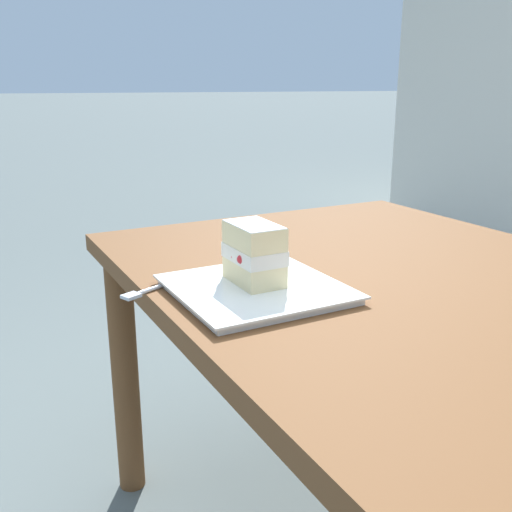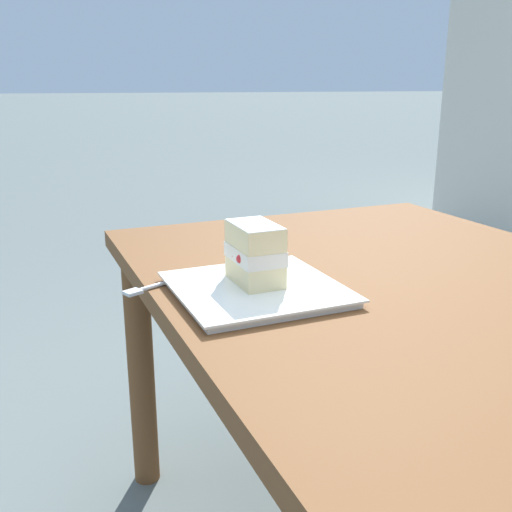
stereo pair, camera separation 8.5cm
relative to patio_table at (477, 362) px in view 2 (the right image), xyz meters
The scene contains 4 objects.
patio_table is the anchor object (origin of this frame).
dessert_plate 0.39m from the patio_table, 128.83° to the right, with size 0.29×0.29×0.02m.
cake_slice 0.42m from the patio_table, 131.07° to the right, with size 0.12×0.09×0.11m.
dessert_fork 0.57m from the patio_table, 127.47° to the right, with size 0.08×0.16×0.01m.
Camera 2 is at (0.66, -0.68, 1.08)m, focal length 40.89 mm.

